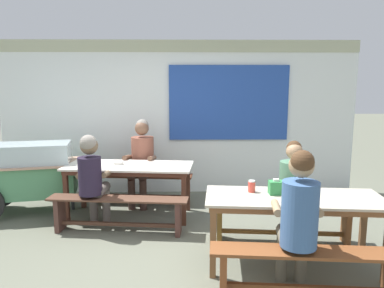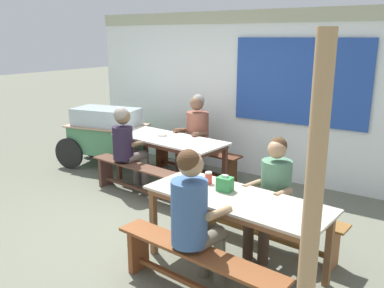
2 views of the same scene
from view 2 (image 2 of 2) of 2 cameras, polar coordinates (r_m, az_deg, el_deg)
name	(u,v)px [view 2 (image 2 of 2)]	position (r m, az deg, el deg)	size (l,w,h in m)	color
ground_plane	(151,229)	(4.97, -5.77, -11.73)	(40.00, 40.00, 0.00)	#626555
backdrop_wall	(250,91)	(6.64, 8.16, 7.40)	(6.10, 0.23, 2.62)	white
dining_table_far	(169,143)	(6.09, -3.24, 0.18)	(1.85, 0.89, 0.75)	silver
dining_table_near	(236,204)	(3.91, 6.18, -8.44)	(1.85, 0.86, 0.75)	#BFB7A0
bench_far_back	(194,157)	(6.63, 0.33, -1.86)	(1.71, 0.46, 0.46)	#542B1A
bench_far_front	(141,177)	(5.79, -7.23, -4.61)	(1.80, 0.44, 0.46)	#533526
bench_near_back	(265,219)	(4.55, 10.25, -10.36)	(1.76, 0.40, 0.46)	brown
bench_near_front	(196,266)	(3.64, 0.63, -16.72)	(1.70, 0.42, 0.46)	brown
food_cart	(106,132)	(7.18, -11.98, 1.66)	(1.76, 1.04, 1.03)	#4D8D5F
person_near_front	(194,212)	(3.51, 0.27, -9.60)	(0.46, 0.53, 1.34)	#6A6553
person_right_near_table	(272,189)	(4.29, 11.17, -6.24)	(0.46, 0.57, 1.23)	#483627
person_left_back_turned	(127,142)	(5.96, -9.16, 0.21)	(0.42, 0.55, 1.26)	#6A605A
person_center_facing	(195,131)	(6.43, 0.44, 1.84)	(0.51, 0.58, 1.35)	#4D352D
tissue_box	(225,184)	(4.00, 4.65, -5.60)	(0.14, 0.12, 0.16)	#318845
condiment_jar	(209,178)	(4.18, 2.33, -4.78)	(0.08, 0.08, 0.13)	#DA4437
soup_bowl	(162,135)	(6.19, -4.23, 1.31)	(0.15, 0.15, 0.04)	silver
wooden_support_post	(312,218)	(2.64, 16.47, -9.98)	(0.12, 0.12, 2.27)	tan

